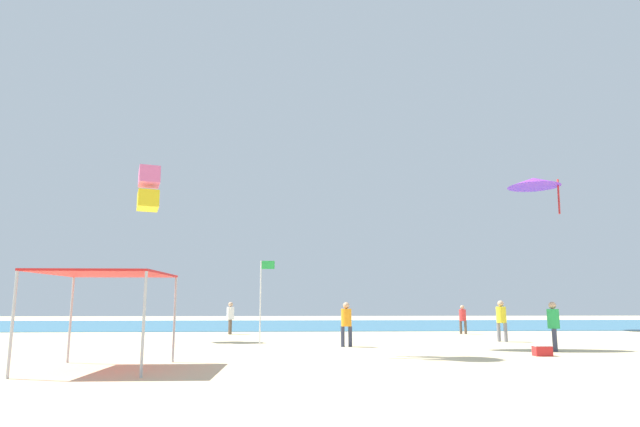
{
  "coord_description": "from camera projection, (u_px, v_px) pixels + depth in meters",
  "views": [
    {
      "loc": [
        -2.14,
        -16.02,
        1.74
      ],
      "look_at": [
        -0.72,
        13.64,
        6.74
      ],
      "focal_mm": 29.79,
      "sensor_mm": 36.0,
      "label": 1
    }
  ],
  "objects": [
    {
      "name": "person_central",
      "position": [
        501.0,
        317.0,
        24.07
      ],
      "size": [
        0.44,
        0.44,
        1.84
      ],
      "rotation": [
        0.0,
        0.0,
        2.32
      ],
      "color": "slate",
      "rests_on": "ground"
    },
    {
      "name": "person_near_tent",
      "position": [
        463.0,
        317.0,
        29.92
      ],
      "size": [
        0.38,
        0.38,
        1.6
      ],
      "rotation": [
        0.0,
        0.0,
        2.39
      ],
      "color": "brown",
      "rests_on": "ground"
    },
    {
      "name": "canopy_tent",
      "position": [
        106.0,
        277.0,
        14.36
      ],
      "size": [
        3.12,
        3.37,
        2.55
      ],
      "color": "#B2B2B7",
      "rests_on": "ground"
    },
    {
      "name": "ground",
      "position": [
        367.0,
        364.0,
        15.58
      ],
      "size": [
        110.0,
        110.0,
        0.1
      ],
      "primitive_type": "cube",
      "color": "beige"
    },
    {
      "name": "ocean_strip",
      "position": [
        321.0,
        325.0,
        42.22
      ],
      "size": [
        110.0,
        20.37,
        0.03
      ],
      "primitive_type": "cube",
      "color": "teal",
      "rests_on": "ground"
    },
    {
      "name": "person_rightmost",
      "position": [
        230.0,
        315.0,
        29.72
      ],
      "size": [
        0.42,
        0.46,
        1.77
      ],
      "rotation": [
        0.0,
        0.0,
        4.95
      ],
      "color": "brown",
      "rests_on": "ground"
    },
    {
      "name": "person_far_shore",
      "position": [
        553.0,
        322.0,
        19.37
      ],
      "size": [
        0.42,
        0.45,
        1.77
      ],
      "rotation": [
        0.0,
        0.0,
        1.15
      ],
      "color": "#33384C",
      "rests_on": "ground"
    },
    {
      "name": "cooler_box",
      "position": [
        542.0,
        351.0,
        17.54
      ],
      "size": [
        0.57,
        0.37,
        0.35
      ],
      "color": "red",
      "rests_on": "ground"
    },
    {
      "name": "person_leftmost",
      "position": [
        346.0,
        320.0,
        21.36
      ],
      "size": [
        0.47,
        0.42,
        1.76
      ],
      "rotation": [
        0.0,
        0.0,
        0.16
      ],
      "color": "#33384C",
      "rests_on": "ground"
    },
    {
      "name": "kite_delta_purple",
      "position": [
        534.0,
        182.0,
        35.88
      ],
      "size": [
        4.7,
        4.7,
        2.69
      ],
      "rotation": [
        0.0,
        0.0,
        2.62
      ],
      "color": "purple"
    },
    {
      "name": "banner_flag",
      "position": [
        262.0,
        293.0,
        22.52
      ],
      "size": [
        0.61,
        0.06,
        3.51
      ],
      "color": "silver",
      "rests_on": "ground"
    },
    {
      "name": "kite_box_pink",
      "position": [
        149.0,
        189.0,
        25.74
      ],
      "size": [
        1.27,
        1.33,
        2.16
      ],
      "rotation": [
        0.0,
        0.0,
        3.48
      ],
      "color": "pink"
    }
  ]
}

